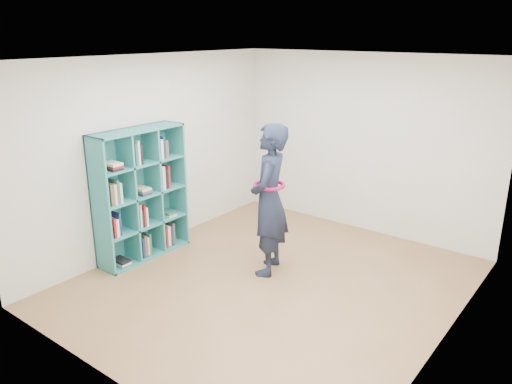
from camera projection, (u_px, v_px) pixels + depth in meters
The scene contains 9 objects.
floor at pixel (271, 283), 5.98m from camera, with size 4.50×4.50×0.00m, color olive.
ceiling at pixel (274, 59), 5.17m from camera, with size 4.50×4.50×0.00m, color white.
wall_left at pixel (153, 153), 6.73m from camera, with size 0.02×4.50×2.60m, color silver.
wall_right at pixel (456, 218), 4.41m from camera, with size 0.02×4.50×2.60m, color silver.
wall_back at pixel (363, 144), 7.27m from camera, with size 4.00×0.02×2.60m, color silver.
wall_front at pixel (104, 244), 3.88m from camera, with size 4.00×0.02×2.60m, color silver.
bookshelf at pixel (140, 195), 6.47m from camera, with size 0.37×1.29×1.71m.
person at pixel (269, 200), 5.99m from camera, with size 0.67×0.80×1.87m.
smartphone at pixel (259, 188), 6.07m from camera, with size 0.06×0.08×0.13m.
Camera 1 is at (3.12, -4.35, 2.88)m, focal length 35.00 mm.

